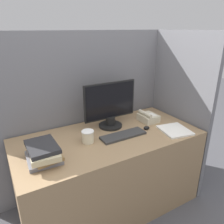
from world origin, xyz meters
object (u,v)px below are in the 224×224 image
object	(u,v)px
keyboard	(123,135)
book_stack	(44,153)
mouse	(146,128)
coffee_cup	(88,137)
monitor	(110,107)
desk_telephone	(148,117)

from	to	relation	value
keyboard	book_stack	world-z (taller)	book_stack
keyboard	mouse	size ratio (longest dim) A/B	6.84
mouse	coffee_cup	xyz separation A→B (m)	(-0.56, 0.05, 0.04)
coffee_cup	monitor	bearing A→B (deg)	29.59
keyboard	mouse	xyz separation A→B (m)	(0.26, 0.01, 0.00)
keyboard	mouse	distance (m)	0.26
monitor	desk_telephone	bearing A→B (deg)	-12.15
mouse	book_stack	xyz separation A→B (m)	(-0.92, -0.03, 0.04)
monitor	book_stack	xyz separation A→B (m)	(-0.67, -0.25, -0.13)
book_stack	mouse	bearing A→B (deg)	2.09
mouse	coffee_cup	distance (m)	0.56
coffee_cup	keyboard	bearing A→B (deg)	-10.83
keyboard	coffee_cup	xyz separation A→B (m)	(-0.30, 0.06, 0.04)
monitor	desk_telephone	xyz separation A→B (m)	(0.38, -0.08, -0.15)
book_stack	desk_telephone	bearing A→B (deg)	9.26
book_stack	desk_telephone	distance (m)	1.06
mouse	desk_telephone	distance (m)	0.19
monitor	keyboard	xyz separation A→B (m)	(-0.00, -0.23, -0.18)
monitor	book_stack	distance (m)	0.73
book_stack	desk_telephone	size ratio (longest dim) A/B	1.67
keyboard	desk_telephone	size ratio (longest dim) A/B	2.21
mouse	book_stack	distance (m)	0.92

